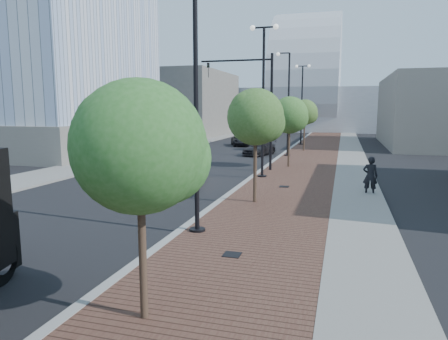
# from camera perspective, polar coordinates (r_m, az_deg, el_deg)

# --- Properties ---
(sidewalk) EXTENTS (7.00, 140.00, 0.12)m
(sidewalk) POSITION_cam_1_polar(r_m,az_deg,el_deg) (43.47, 13.54, 2.62)
(sidewalk) COLOR #4C2D23
(sidewalk) RESTS_ON ground
(concrete_strip) EXTENTS (2.40, 140.00, 0.13)m
(concrete_strip) POSITION_cam_1_polar(r_m,az_deg,el_deg) (43.44, 17.10, 2.48)
(concrete_strip) COLOR slate
(concrete_strip) RESTS_ON ground
(curb) EXTENTS (0.30, 140.00, 0.14)m
(curb) POSITION_cam_1_polar(r_m,az_deg,el_deg) (43.76, 8.95, 2.80)
(curb) COLOR gray
(curb) RESTS_ON ground
(west_sidewalk) EXTENTS (4.00, 140.00, 0.12)m
(west_sidewalk) POSITION_cam_1_polar(r_m,az_deg,el_deg) (47.17, -6.94, 3.24)
(west_sidewalk) COLOR slate
(west_sidewalk) RESTS_ON ground
(white_sedan) EXTENTS (2.86, 5.04, 1.57)m
(white_sedan) POSITION_cam_1_polar(r_m,az_deg,el_deg) (24.06, -5.06, -0.07)
(white_sedan) COLOR white
(white_sedan) RESTS_ON ground
(dark_car_mid) EXTENTS (3.42, 4.87, 1.24)m
(dark_car_mid) POSITION_cam_1_polar(r_m,az_deg,el_deg) (48.36, 2.37, 4.09)
(dark_car_mid) COLOR black
(dark_car_mid) RESTS_ON ground
(dark_car_far) EXTENTS (2.88, 4.74, 1.28)m
(dark_car_far) POSITION_cam_1_polar(r_m,az_deg,el_deg) (38.88, 4.92, 3.01)
(dark_car_far) COLOR black
(dark_car_far) RESTS_ON ground
(pedestrian) EXTENTS (0.74, 0.50, 1.98)m
(pedestrian) POSITION_cam_1_polar(r_m,az_deg,el_deg) (22.05, 19.50, -0.78)
(pedestrian) COLOR black
(pedestrian) RESTS_ON ground
(streetlight_1) EXTENTS (1.44, 0.56, 9.21)m
(streetlight_1) POSITION_cam_1_polar(r_m,az_deg,el_deg) (14.10, -4.30, 8.37)
(streetlight_1) COLOR black
(streetlight_1) RESTS_ON ground
(streetlight_2) EXTENTS (1.72, 0.56, 9.28)m
(streetlight_2) POSITION_cam_1_polar(r_m,az_deg,el_deg) (25.67, 5.41, 9.50)
(streetlight_2) COLOR black
(streetlight_2) RESTS_ON ground
(streetlight_3) EXTENTS (1.44, 0.56, 9.21)m
(streetlight_3) POSITION_cam_1_polar(r_m,az_deg,el_deg) (37.54, 8.68, 8.40)
(streetlight_3) COLOR black
(streetlight_3) RESTS_ON ground
(streetlight_4) EXTENTS (1.72, 0.56, 9.28)m
(streetlight_4) POSITION_cam_1_polar(r_m,az_deg,el_deg) (49.45, 10.67, 8.92)
(streetlight_4) COLOR black
(streetlight_4) RESTS_ON ground
(traffic_mast) EXTENTS (5.09, 0.20, 8.00)m
(traffic_mast) POSITION_cam_1_polar(r_m,az_deg,el_deg) (28.79, 4.76, 9.73)
(traffic_mast) COLOR black
(traffic_mast) RESTS_ON ground
(tree_0) EXTENTS (2.65, 2.65, 4.96)m
(tree_0) POSITION_cam_1_polar(r_m,az_deg,el_deg) (8.19, -11.22, 3.07)
(tree_0) COLOR #382619
(tree_0) RESTS_ON ground
(tree_1) EXTENTS (2.57, 2.55, 5.26)m
(tree_1) POSITION_cam_1_polar(r_m,az_deg,el_deg) (18.63, 4.53, 7.26)
(tree_1) COLOR #382619
(tree_1) RESTS_ON ground
(tree_2) EXTENTS (2.67, 2.67, 5.20)m
(tree_2) POSITION_cam_1_polar(r_m,az_deg,el_deg) (30.48, 9.11, 7.46)
(tree_2) COLOR #382619
(tree_2) RESTS_ON ground
(tree_3) EXTENTS (2.56, 2.55, 5.22)m
(tree_3) POSITION_cam_1_polar(r_m,az_deg,el_deg) (42.41, 11.13, 7.80)
(tree_3) COLOR #382619
(tree_3) RESTS_ON ground
(tower_podium) EXTENTS (19.00, 19.00, 3.00)m
(tower_podium) POSITION_cam_1_polar(r_m,az_deg,el_deg) (45.96, -23.77, 4.24)
(tower_podium) COLOR slate
(tower_podium) RESTS_ON ground
(convention_center) EXTENTS (50.00, 30.00, 50.00)m
(convention_center) POSITION_cam_1_polar(r_m,az_deg,el_deg) (88.54, 11.46, 9.45)
(convention_center) COLOR #A7AAB1
(convention_center) RESTS_ON ground
(commercial_block_nw) EXTENTS (14.00, 20.00, 10.00)m
(commercial_block_nw) POSITION_cam_1_polar(r_m,az_deg,el_deg) (68.13, -5.86, 9.04)
(commercial_block_nw) COLOR #65615A
(commercial_block_nw) RESTS_ON ground
(commercial_block_ne) EXTENTS (12.00, 22.00, 8.00)m
(commercial_block_ne) POSITION_cam_1_polar(r_m,az_deg,el_deg) (54.26, 27.60, 7.20)
(commercial_block_ne) COLOR slate
(commercial_block_ne) RESTS_ON ground
(utility_cover_1) EXTENTS (0.50, 0.50, 0.02)m
(utility_cover_1) POSITION_cam_1_polar(r_m,az_deg,el_deg) (12.36, 1.12, -11.57)
(utility_cover_1) COLOR black
(utility_cover_1) RESTS_ON sidewalk
(utility_cover_2) EXTENTS (0.50, 0.50, 0.02)m
(utility_cover_2) POSITION_cam_1_polar(r_m,az_deg,el_deg) (22.82, 8.29, -2.27)
(utility_cover_2) COLOR black
(utility_cover_2) RESTS_ON sidewalk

